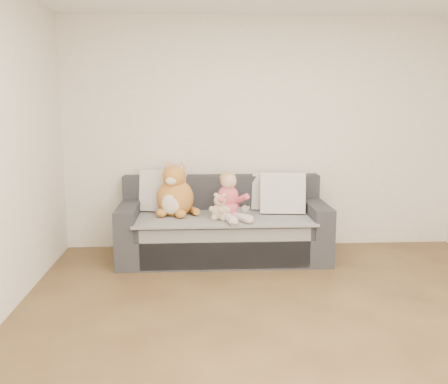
% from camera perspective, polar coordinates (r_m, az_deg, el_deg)
% --- Properties ---
extents(room_shell, '(5.00, 5.00, 5.00)m').
position_cam_1_polar(room_shell, '(3.68, 8.63, 4.47)').
color(room_shell, brown).
rests_on(room_shell, ground).
extents(sofa, '(2.20, 0.94, 0.85)m').
position_cam_1_polar(sofa, '(5.41, -0.11, -4.23)').
color(sofa, '#2B2C31').
rests_on(sofa, ground).
extents(cushion_left, '(0.53, 0.32, 0.47)m').
position_cam_1_polar(cushion_left, '(5.53, -6.99, 0.14)').
color(cushion_left, beige).
rests_on(cushion_left, sofa).
extents(cushion_right_back, '(0.49, 0.31, 0.42)m').
position_cam_1_polar(cushion_right_back, '(5.58, 5.60, 0.04)').
color(cushion_right_back, beige).
rests_on(cushion_right_back, sofa).
extents(cushion_right_front, '(0.50, 0.26, 0.46)m').
position_cam_1_polar(cushion_right_front, '(5.42, 6.70, -0.13)').
color(cushion_right_front, beige).
rests_on(cushion_right_front, sofa).
extents(toddler, '(0.35, 0.50, 0.49)m').
position_cam_1_polar(toddler, '(5.14, 0.64, -0.80)').
color(toddler, '#E4505D').
rests_on(toddler, sofa).
extents(plush_cat, '(0.46, 0.41, 0.60)m').
position_cam_1_polar(plush_cat, '(5.31, -5.63, -0.32)').
color(plush_cat, '#AB5E26').
rests_on(plush_cat, sofa).
extents(teddy_bear, '(0.22, 0.17, 0.28)m').
position_cam_1_polar(teddy_bear, '(5.10, -0.48, -1.94)').
color(teddy_bear, tan).
rests_on(teddy_bear, sofa).
extents(plush_cow, '(0.15, 0.22, 0.18)m').
position_cam_1_polar(plush_cow, '(5.11, 2.23, -2.36)').
color(plush_cow, white).
rests_on(plush_cow, sofa).
extents(sippy_cup, '(0.10, 0.07, 0.11)m').
position_cam_1_polar(sippy_cup, '(5.17, -0.45, -2.38)').
color(sippy_cup, purple).
rests_on(sippy_cup, sofa).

